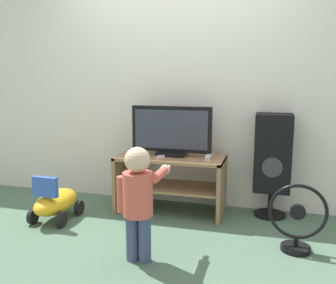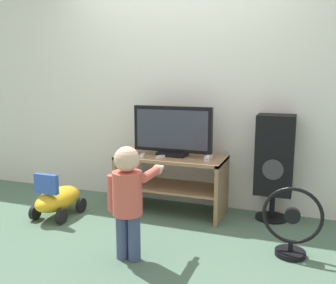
# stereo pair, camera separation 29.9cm
# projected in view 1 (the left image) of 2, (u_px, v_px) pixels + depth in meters

# --- Properties ---
(ground_plane) EXTENTS (16.00, 16.00, 0.00)m
(ground_plane) POSITION_uv_depth(u_px,v_px,m) (164.00, 220.00, 3.60)
(ground_plane) COLOR #4C6B56
(wall_back) EXTENTS (10.00, 0.06, 2.60)m
(wall_back) POSITION_uv_depth(u_px,v_px,m) (179.00, 82.00, 3.93)
(wall_back) COLOR silver
(wall_back) RESTS_ON ground_plane
(tv_stand) EXTENTS (1.07, 0.51, 0.58)m
(tv_stand) POSITION_uv_depth(u_px,v_px,m) (171.00, 176.00, 3.78)
(tv_stand) COLOR #93704C
(tv_stand) RESTS_ON ground_plane
(television) EXTENTS (0.81, 0.20, 0.50)m
(television) POSITION_uv_depth(u_px,v_px,m) (171.00, 132.00, 3.72)
(television) COLOR black
(television) RESTS_ON tv_stand
(game_console) EXTENTS (0.05, 0.18, 0.04)m
(game_console) POSITION_uv_depth(u_px,v_px,m) (209.00, 157.00, 3.61)
(game_console) COLOR white
(game_console) RESTS_ON tv_stand
(remote_primary) EXTENTS (0.07, 0.13, 0.03)m
(remote_primary) POSITION_uv_depth(u_px,v_px,m) (142.00, 156.00, 3.70)
(remote_primary) COLOR white
(remote_primary) RESTS_ON tv_stand
(remote_secondary) EXTENTS (0.09, 0.13, 0.03)m
(remote_secondary) POSITION_uv_depth(u_px,v_px,m) (162.00, 156.00, 3.67)
(remote_secondary) COLOR white
(remote_secondary) RESTS_ON tv_stand
(child) EXTENTS (0.33, 0.49, 0.87)m
(child) POSITION_uv_depth(u_px,v_px,m) (139.00, 195.00, 2.74)
(child) COLOR #3F4C72
(child) RESTS_ON ground_plane
(speaker_tower) EXTENTS (0.35, 0.31, 1.01)m
(speaker_tower) POSITION_uv_depth(u_px,v_px,m) (273.00, 155.00, 3.61)
(speaker_tower) COLOR black
(speaker_tower) RESTS_ON ground_plane
(floor_fan) EXTENTS (0.45, 0.23, 0.55)m
(floor_fan) POSITION_uv_depth(u_px,v_px,m) (297.00, 221.00, 2.93)
(floor_fan) COLOR black
(floor_fan) RESTS_ON ground_plane
(ride_on_toy) EXTENTS (0.34, 0.60, 0.46)m
(ride_on_toy) POSITION_uv_depth(u_px,v_px,m) (56.00, 202.00, 3.58)
(ride_on_toy) COLOR gold
(ride_on_toy) RESTS_ON ground_plane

